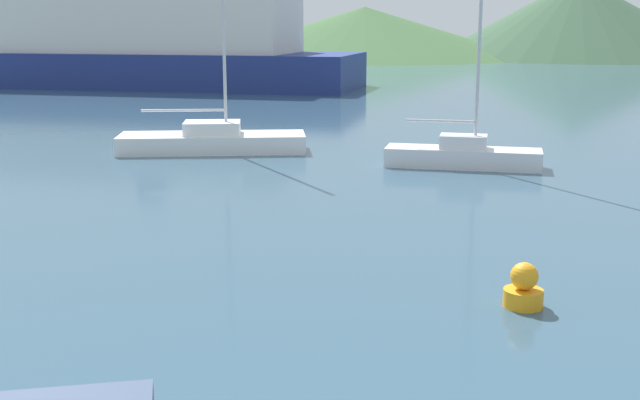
{
  "coord_description": "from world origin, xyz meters",
  "views": [
    {
      "loc": [
        0.03,
        -2.14,
        4.79
      ],
      "look_at": [
        -0.74,
        14.0,
        1.2
      ],
      "focal_mm": 45.0,
      "sensor_mm": 36.0,
      "label": 1
    }
  ],
  "objects": [
    {
      "name": "sailboat_inner",
      "position": [
        3.58,
        24.78,
        0.48
      ],
      "size": [
        5.35,
        2.32,
        8.59
      ],
      "rotation": [
        0.0,
        0.0,
        -0.18
      ],
      "color": "silver",
      "rests_on": "ground_plane"
    },
    {
      "name": "sailboat_middle",
      "position": [
        -5.47,
        27.67,
        0.47
      ],
      "size": [
        7.18,
        2.99,
        10.0
      ],
      "rotation": [
        0.0,
        0.0,
        0.12
      ],
      "color": "white",
      "rests_on": "ground_plane"
    },
    {
      "name": "hill_west",
      "position": [
        -48.24,
        113.95,
        4.42
      ],
      "size": [
        47.64,
        47.64,
        8.84
      ],
      "color": "#476B42",
      "rests_on": "ground_plane"
    },
    {
      "name": "hill_central",
      "position": [
        -27.18,
        104.4,
        6.73
      ],
      "size": [
        33.36,
        33.36,
        13.46
      ],
      "color": "#476B42",
      "rests_on": "ground_plane"
    },
    {
      "name": "ferry_distant",
      "position": [
        -16.19,
        59.06,
        3.07
      ],
      "size": [
        33.61,
        15.54,
        8.57
      ],
      "rotation": [
        0.0,
        0.0,
        -0.19
      ],
      "color": "navy",
      "rests_on": "ground_plane"
    },
    {
      "name": "hill_far_east",
      "position": [
        30.12,
        112.81,
        5.49
      ],
      "size": [
        39.92,
        39.92,
        10.97
      ],
      "color": "#38563D",
      "rests_on": "ground_plane"
    },
    {
      "name": "hill_east",
      "position": [
        0.77,
        113.27,
        3.48
      ],
      "size": [
        46.49,
        46.49,
        6.96
      ],
      "color": "#3D6038",
      "rests_on": "ground_plane"
    },
    {
      "name": "buoy_marker",
      "position": [
        2.9,
        11.09,
        0.32
      ],
      "size": [
        0.68,
        0.68,
        0.79
      ],
      "color": "orange",
      "rests_on": "ground_plane"
    }
  ]
}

